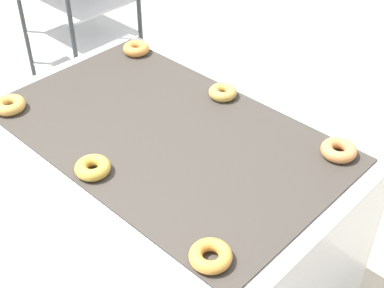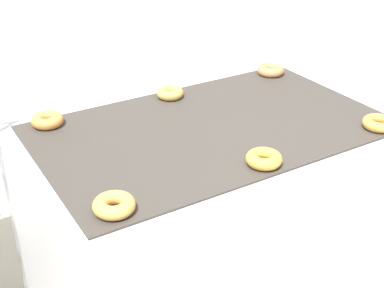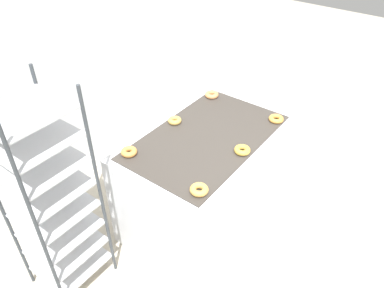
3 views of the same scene
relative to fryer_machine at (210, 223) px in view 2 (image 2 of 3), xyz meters
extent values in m
cube|color=silver|center=(0.00, 0.00, 0.00)|extent=(1.46, 0.93, 0.92)
cube|color=#38332D|center=(0.00, 0.00, 0.46)|extent=(1.34, 0.82, 0.01)
cube|color=#262628|center=(0.40, -0.43, 0.18)|extent=(0.12, 0.07, 0.10)
cube|color=silver|center=(1.08, 0.01, -0.31)|extent=(0.37, 0.31, 0.31)
torus|color=gold|center=(-0.56, -0.33, 0.49)|extent=(0.13, 0.13, 0.05)
torus|color=gold|center=(-0.01, -0.34, 0.49)|extent=(0.13, 0.13, 0.04)
torus|color=#CC8B3B|center=(0.55, -0.34, 0.49)|extent=(0.13, 0.13, 0.04)
torus|color=#CB843E|center=(-0.55, 0.34, 0.49)|extent=(0.12, 0.12, 0.05)
torus|color=#C09646|center=(0.00, 0.34, 0.49)|extent=(0.12, 0.12, 0.04)
torus|color=#CD824A|center=(0.55, 0.33, 0.49)|extent=(0.13, 0.13, 0.04)
camera|label=1|loc=(1.20, -1.11, 1.69)|focal=50.00mm
camera|label=2|loc=(-1.03, -1.56, 1.39)|focal=50.00mm
camera|label=3|loc=(-2.04, -1.38, 2.25)|focal=35.00mm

